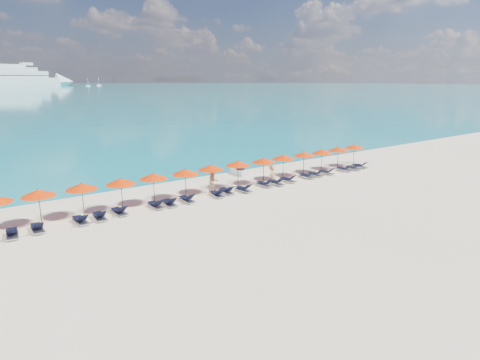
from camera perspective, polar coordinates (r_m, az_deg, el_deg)
ground at (r=29.24m, az=3.46°, el=-3.44°), size 1400.00×1400.00×0.00m
cruise_ship at (r=632.63m, az=-28.71°, el=12.60°), size 147.05×48.33×40.44m
sailboat_near at (r=581.33m, az=-20.78°, el=12.46°), size 5.45×1.82×9.99m
sailboat_far at (r=633.29m, az=-19.44°, el=12.65°), size 6.31×2.10×11.58m
jetski at (r=38.14m, az=-0.13°, el=1.24°), size 0.84×2.11×0.75m
beachgoer_a at (r=32.06m, az=-4.03°, el=-0.30°), size 0.70×0.55×1.69m
beachgoer_b at (r=31.98m, az=-3.82°, el=-0.25°), size 0.88×0.51×1.78m
beachgoer_c at (r=35.12m, az=4.57°, el=0.83°), size 1.07×0.67×1.53m
umbrella_1 at (r=27.65m, az=-26.79°, el=-1.66°), size 2.10×2.10×2.28m
umbrella_2 at (r=28.17m, az=-21.62°, el=-0.85°), size 2.10×2.10×2.28m
umbrella_3 at (r=28.64m, az=-16.59°, el=-0.20°), size 2.10×2.10×2.28m
umbrella_4 at (r=29.63m, az=-12.23°, el=0.54°), size 2.10×2.10×2.28m
umbrella_5 at (r=30.61m, az=-7.79°, el=1.16°), size 2.10×2.10×2.28m
umbrella_6 at (r=31.94m, az=-4.14°, el=1.80°), size 2.10×2.10×2.28m
umbrella_7 at (r=33.44m, az=-0.28°, el=2.40°), size 2.10×2.10×2.28m
umbrella_8 at (r=34.78m, az=3.37°, el=2.83°), size 2.10×2.10×2.28m
umbrella_9 at (r=36.42m, az=6.18°, el=3.28°), size 2.10×2.10×2.28m
umbrella_10 at (r=38.10m, az=9.08°, el=3.67°), size 2.10×2.10×2.28m
umbrella_11 at (r=39.74m, az=11.59°, el=3.99°), size 2.10×2.10×2.28m
umbrella_12 at (r=41.69m, az=13.82°, el=4.33°), size 2.10×2.10×2.28m
umbrella_13 at (r=43.62m, az=15.96°, el=4.62°), size 2.10×2.10×2.28m
lounger_1 at (r=26.63m, az=-29.68°, el=-6.60°), size 0.79×1.75×0.66m
lounger_2 at (r=26.88m, az=-26.86°, el=-6.08°), size 0.65×1.71×0.66m
lounger_3 at (r=27.22m, az=-21.73°, el=-5.29°), size 0.77×1.75×0.66m
lounger_4 at (r=27.54m, az=-19.35°, el=-4.85°), size 0.72×1.73×0.66m
lounger_5 at (r=28.11m, az=-16.78°, el=-4.26°), size 0.76×1.75×0.66m
lounger_6 at (r=28.90m, az=-11.88°, el=-3.45°), size 0.72×1.73×0.66m
lounger_7 at (r=29.18m, az=-10.00°, el=-3.19°), size 0.74×1.74×0.66m
lounger_8 at (r=29.87m, az=-7.55°, el=-2.69°), size 0.64×1.71×0.66m
lounger_9 at (r=31.00m, az=-3.30°, el=-1.96°), size 0.77×1.75×0.66m
lounger_10 at (r=31.78m, az=-1.87°, el=-1.54°), size 0.77×1.75×0.66m
lounger_11 at (r=32.29m, az=0.49°, el=-1.28°), size 0.69×1.73×0.66m
lounger_12 at (r=33.90m, az=3.55°, el=-0.56°), size 0.70×1.73×0.66m
lounger_13 at (r=34.53m, az=5.19°, el=-0.32°), size 0.69×1.73×0.66m
lounger_14 at (r=35.60m, az=6.84°, el=0.08°), size 0.77×1.75×0.66m
lounger_15 at (r=37.25m, az=9.50°, el=0.61°), size 0.67×1.72×0.66m
lounger_16 at (r=38.11m, az=10.68°, el=0.87°), size 0.69×1.73×0.66m
lounger_17 at (r=39.07m, az=12.25°, el=1.11°), size 0.74×1.74×0.66m
lounger_18 at (r=40.85m, az=14.59°, el=1.54°), size 0.67×1.72×0.66m
lounger_19 at (r=41.68m, az=15.76°, el=1.71°), size 0.67×1.72×0.66m
lounger_20 at (r=42.80m, az=16.69°, el=1.96°), size 0.70×1.73×0.66m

